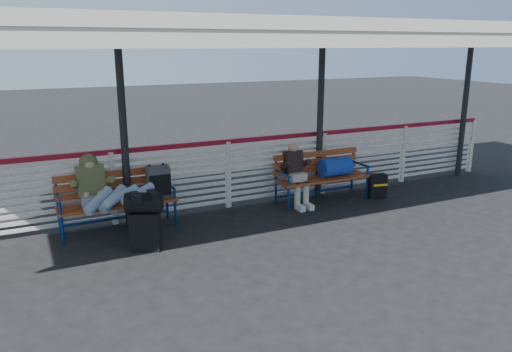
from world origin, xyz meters
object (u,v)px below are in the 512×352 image
suitcase_side (377,186)px  bench_left (132,190)px  traveler_man (110,193)px  bench_right (328,169)px  luggage_stack (145,219)px  companion_person (296,173)px

suitcase_side → bench_left: bearing=-173.4°
traveler_man → suitcase_side: size_ratio=3.31×
bench_right → traveler_man: bearing=-177.1°
bench_right → bench_left: bearing=177.8°
luggage_stack → companion_person: (2.95, 0.84, 0.14)m
traveler_man → companion_person: traveler_man is taller
bench_right → companion_person: 0.68m
bench_left → suitcase_side: size_ratio=3.85×
bench_right → suitcase_side: bench_right is taller
luggage_stack → bench_left: size_ratio=0.47×
luggage_stack → traveler_man: 0.77m
companion_person → suitcase_side: size_ratio=2.45×
bench_right → companion_person: companion_person is taller
luggage_stack → bench_right: bench_right is taller
luggage_stack → bench_right: size_ratio=0.47×
bench_right → companion_person: bearing=-179.5°
luggage_stack → suitcase_side: (4.55, 0.54, -0.23)m
luggage_stack → bench_right: (3.63, 0.84, 0.14)m
bench_left → suitcase_side: 4.55m
bench_left → companion_person: bearing=-2.9°
bench_right → luggage_stack: bearing=-166.9°
bench_right → suitcase_side: bearing=-18.2°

